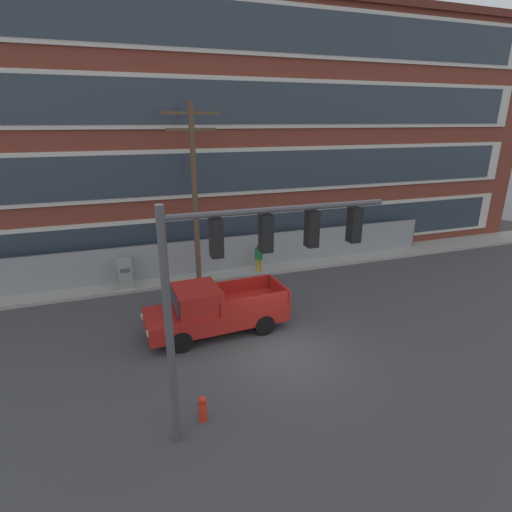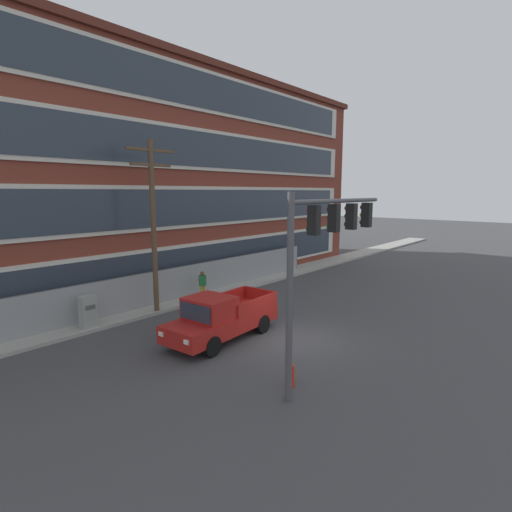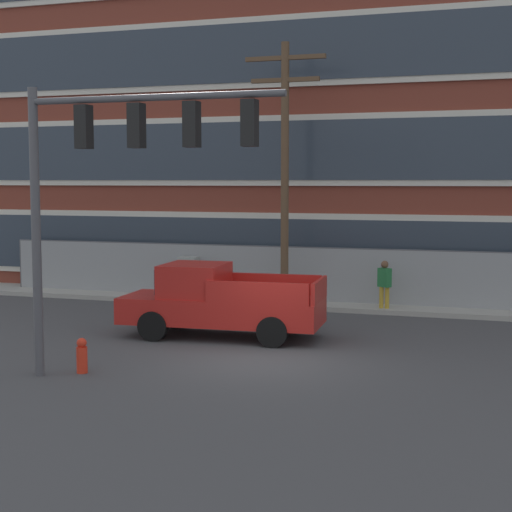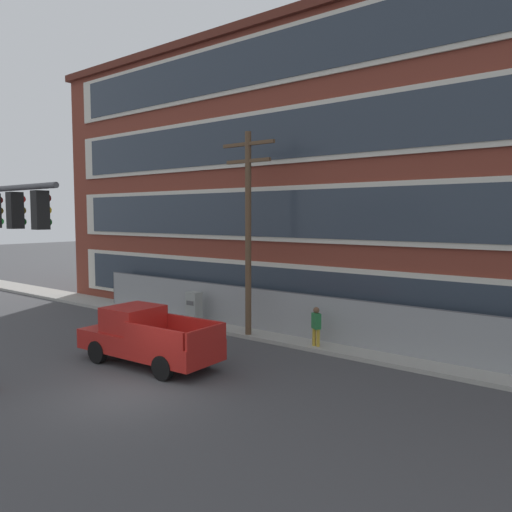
{
  "view_description": "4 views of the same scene",
  "coord_description": "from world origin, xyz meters",
  "px_view_note": "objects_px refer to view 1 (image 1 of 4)",
  "views": [
    {
      "loc": [
        -5.06,
        -11.21,
        7.86
      ],
      "look_at": [
        -0.06,
        3.04,
        2.71
      ],
      "focal_mm": 28.0,
      "sensor_mm": 36.0,
      "label": 1
    },
    {
      "loc": [
        -13.31,
        -9.16,
        6.17
      ],
      "look_at": [
        1.74,
        3.62,
        2.99
      ],
      "focal_mm": 28.0,
      "sensor_mm": 36.0,
      "label": 2
    },
    {
      "loc": [
        5.34,
        -17.22,
        4.21
      ],
      "look_at": [
        -1.89,
        5.37,
        1.94
      ],
      "focal_mm": 55.0,
      "sensor_mm": 36.0,
      "label": 3
    },
    {
      "loc": [
        11.65,
        -8.67,
        5.2
      ],
      "look_at": [
        2.32,
        3.09,
        3.98
      ],
      "focal_mm": 35.0,
      "sensor_mm": 36.0,
      "label": 4
    }
  ],
  "objects_px": {
    "utility_pole_near_corner": "(195,188)",
    "electrical_cabinet": "(126,275)",
    "pickup_truck_red": "(214,310)",
    "pedestrian_near_cabinet": "(259,257)",
    "fire_hydrant": "(203,409)",
    "traffic_signal_mast": "(246,264)"
  },
  "relations": [
    {
      "from": "utility_pole_near_corner",
      "to": "electrical_cabinet",
      "type": "height_order",
      "value": "utility_pole_near_corner"
    },
    {
      "from": "utility_pole_near_corner",
      "to": "fire_hydrant",
      "type": "distance_m",
      "value": 10.87
    },
    {
      "from": "pickup_truck_red",
      "to": "fire_hydrant",
      "type": "height_order",
      "value": "pickup_truck_red"
    },
    {
      "from": "utility_pole_near_corner",
      "to": "fire_hydrant",
      "type": "xyz_separation_m",
      "value": [
        -1.9,
        -9.73,
        -4.44
      ]
    },
    {
      "from": "traffic_signal_mast",
      "to": "pickup_truck_red",
      "type": "xyz_separation_m",
      "value": [
        0.32,
        5.09,
        -3.67
      ]
    },
    {
      "from": "utility_pole_near_corner",
      "to": "electrical_cabinet",
      "type": "distance_m",
      "value": 5.34
    },
    {
      "from": "pickup_truck_red",
      "to": "pedestrian_near_cabinet",
      "type": "xyz_separation_m",
      "value": [
        3.72,
        5.24,
        0.03
      ]
    },
    {
      "from": "fire_hydrant",
      "to": "utility_pole_near_corner",
      "type": "bearing_deg",
      "value": 78.97
    },
    {
      "from": "fire_hydrant",
      "to": "pedestrian_near_cabinet",
      "type": "bearing_deg",
      "value": 62.36
    },
    {
      "from": "pedestrian_near_cabinet",
      "to": "utility_pole_near_corner",
      "type": "bearing_deg",
      "value": -177.54
    },
    {
      "from": "utility_pole_near_corner",
      "to": "electrical_cabinet",
      "type": "xyz_separation_m",
      "value": [
        -3.5,
        0.23,
        -4.02
      ]
    },
    {
      "from": "utility_pole_near_corner",
      "to": "electrical_cabinet",
      "type": "relative_size",
      "value": 5.38
    },
    {
      "from": "traffic_signal_mast",
      "to": "fire_hydrant",
      "type": "xyz_separation_m",
      "value": [
        -1.13,
        0.46,
        -4.23
      ]
    },
    {
      "from": "pickup_truck_red",
      "to": "utility_pole_near_corner",
      "type": "bearing_deg",
      "value": 84.97
    },
    {
      "from": "pickup_truck_red",
      "to": "utility_pole_near_corner",
      "type": "height_order",
      "value": "utility_pole_near_corner"
    },
    {
      "from": "pedestrian_near_cabinet",
      "to": "fire_hydrant",
      "type": "height_order",
      "value": "pedestrian_near_cabinet"
    },
    {
      "from": "electrical_cabinet",
      "to": "fire_hydrant",
      "type": "bearing_deg",
      "value": -80.84
    },
    {
      "from": "pickup_truck_red",
      "to": "utility_pole_near_corner",
      "type": "relative_size",
      "value": 0.64
    },
    {
      "from": "pedestrian_near_cabinet",
      "to": "fire_hydrant",
      "type": "bearing_deg",
      "value": -117.64
    },
    {
      "from": "pickup_truck_red",
      "to": "pedestrian_near_cabinet",
      "type": "bearing_deg",
      "value": 54.62
    },
    {
      "from": "utility_pole_near_corner",
      "to": "traffic_signal_mast",
      "type": "bearing_deg",
      "value": -94.32
    },
    {
      "from": "utility_pole_near_corner",
      "to": "fire_hydrant",
      "type": "bearing_deg",
      "value": -101.03
    }
  ]
}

